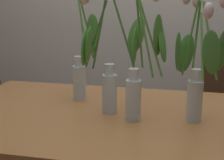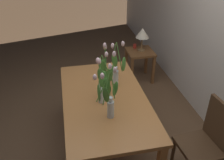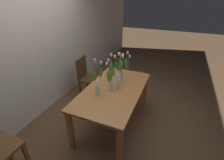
% 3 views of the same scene
% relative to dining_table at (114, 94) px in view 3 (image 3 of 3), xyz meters
% --- Properties ---
extents(ground_plane, '(18.00, 18.00, 0.00)m').
position_rel_dining_table_xyz_m(ground_plane, '(0.00, 0.00, -0.65)').
color(ground_plane, brown).
extents(room_wall_rear, '(9.00, 0.10, 2.70)m').
position_rel_dining_table_xyz_m(room_wall_rear, '(0.00, 1.49, 0.70)').
color(room_wall_rear, silver).
rests_on(room_wall_rear, ground).
extents(dining_table, '(1.60, 0.90, 0.74)m').
position_rel_dining_table_xyz_m(dining_table, '(0.00, 0.00, 0.00)').
color(dining_table, '#B7753D').
rests_on(dining_table, ground).
extents(tulip_vase_0, '(0.21, 0.21, 0.59)m').
position_rel_dining_table_xyz_m(tulip_vase_0, '(0.10, -0.03, 0.32)').
color(tulip_vase_0, silver).
rests_on(tulip_vase_0, dining_table).
extents(tulip_vase_1, '(0.28, 0.13, 0.58)m').
position_rel_dining_table_xyz_m(tulip_vase_1, '(-0.06, 0.02, 0.30)').
color(tulip_vase_1, silver).
rests_on(tulip_vase_1, dining_table).
extents(tulip_vase_2, '(0.15, 0.19, 0.57)m').
position_rel_dining_table_xyz_m(tulip_vase_2, '(-0.22, 0.18, 0.28)').
color(tulip_vase_2, silver).
rests_on(tulip_vase_2, dining_table).
extents(tulip_vase_3, '(0.23, 0.25, 0.55)m').
position_rel_dining_table_xyz_m(tulip_vase_3, '(0.33, -0.02, 0.32)').
color(tulip_vase_3, silver).
rests_on(tulip_vase_3, dining_table).
extents(dining_chair, '(0.43, 0.43, 0.93)m').
position_rel_dining_table_xyz_m(dining_chair, '(0.62, 0.92, -0.12)').
color(dining_chair, '#4C331E').
rests_on(dining_chair, ground).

